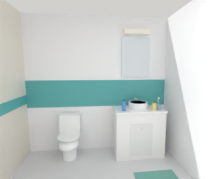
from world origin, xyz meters
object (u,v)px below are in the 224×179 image
(sink_basin, at_px, (138,105))
(soap_dispenser, at_px, (154,107))
(toilet, at_px, (69,138))
(shampoo_bottle_tall, at_px, (124,106))
(toothbrush_cup, at_px, (159,106))

(sink_basin, height_order, soap_dispenser, soap_dispenser)
(toilet, relative_size, shampoo_bottle_tall, 4.01)
(sink_basin, bearing_deg, soap_dispenser, -38.73)
(toilet, bearing_deg, toothbrush_cup, -5.57)
(sink_basin, height_order, toothbrush_cup, toothbrush_cup)
(toothbrush_cup, xyz_separation_m, shampoo_bottle_tall, (-0.61, 0.02, 0.03))
(soap_dispenser, relative_size, shampoo_bottle_tall, 0.86)
(toothbrush_cup, xyz_separation_m, soap_dispenser, (-0.09, -0.01, 0.00))
(sink_basin, xyz_separation_m, soap_dispenser, (0.23, -0.19, 0.00))
(toilet, bearing_deg, soap_dispenser, -6.26)
(sink_basin, relative_size, soap_dispenser, 2.39)
(toothbrush_cup, distance_m, shampoo_bottle_tall, 0.61)
(toothbrush_cup, distance_m, soap_dispenser, 0.09)
(toilet, xyz_separation_m, soap_dispenser, (1.46, -0.16, 0.56))
(sink_basin, relative_size, toilet, 0.51)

